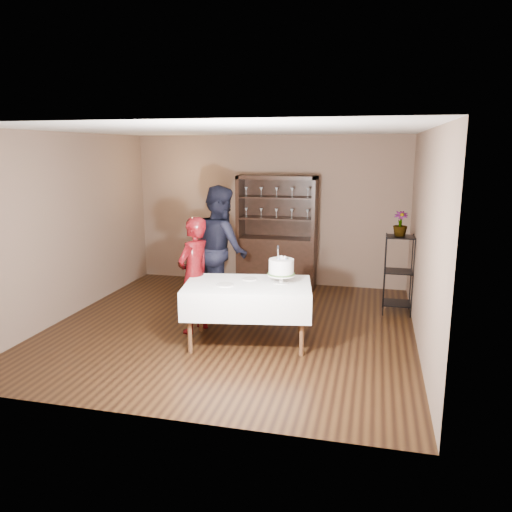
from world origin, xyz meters
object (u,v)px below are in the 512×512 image
object	(u,v)px
china_hutch	(277,250)
cake_table	(248,298)
plant_etagere	(398,271)
man	(221,249)
woman	(194,275)
cake	(281,268)
potted_plant	(400,224)

from	to	relation	value
china_hutch	cake_table	xyz separation A→B (m)	(0.17, -2.76, -0.06)
plant_etagere	man	distance (m)	2.70
china_hutch	woman	distance (m)	2.60
cake	potted_plant	world-z (taller)	potted_plant
plant_etagere	man	bearing A→B (deg)	-168.86
plant_etagere	china_hutch	bearing A→B (deg)	153.17
potted_plant	cake_table	bearing A→B (deg)	-137.64
china_hutch	plant_etagere	size ratio (longest dim) A/B	1.67
cake_table	cake	distance (m)	0.57
man	china_hutch	bearing A→B (deg)	-56.28
woman	man	world-z (taller)	man
china_hutch	woman	world-z (taller)	china_hutch
woman	cake	distance (m)	1.24
china_hutch	woman	xyz separation A→B (m)	(-0.64, -2.51, 0.13)
cake_table	cake	xyz separation A→B (m)	(0.40, 0.13, 0.38)
plant_etagere	woman	bearing A→B (deg)	-151.74
plant_etagere	potted_plant	size ratio (longest dim) A/B	3.24
woman	cake	xyz separation A→B (m)	(1.21, -0.11, 0.19)
plant_etagere	man	size ratio (longest dim) A/B	0.62
plant_etagere	potted_plant	bearing A→B (deg)	121.06
potted_plant	china_hutch	bearing A→B (deg)	153.52
woman	china_hutch	bearing A→B (deg)	-174.71
cake	plant_etagere	bearing A→B (deg)	46.31
cake_table	cake	size ratio (longest dim) A/B	3.54
woman	man	size ratio (longest dim) A/B	0.82
china_hutch	cake	size ratio (longest dim) A/B	4.10
cake_table	woman	bearing A→B (deg)	163.20
china_hutch	cake	xyz separation A→B (m)	(0.57, -2.63, 0.32)
plant_etagere	cake_table	size ratio (longest dim) A/B	0.70
man	plant_etagere	bearing A→B (deg)	-115.68
china_hutch	potted_plant	distance (m)	2.41
cake_table	cake	world-z (taller)	cake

